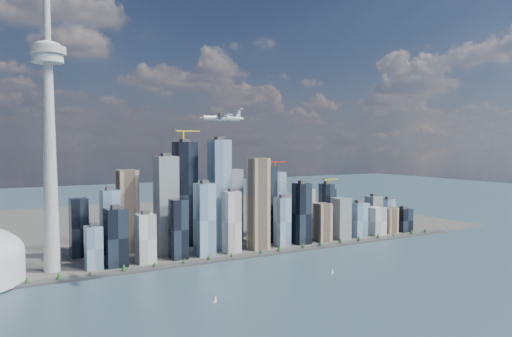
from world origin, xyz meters
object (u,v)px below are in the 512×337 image
airplane (222,117)px  needle_tower (49,126)px  sailboat_west (215,300)px  sailboat_east (332,272)px

airplane → needle_tower: bearing=137.4°
needle_tower → sailboat_west: needle_tower is taller
sailboat_west → needle_tower: bearing=110.5°
needle_tower → airplane: 286.65m
needle_tower → sailboat_east: size_ratio=61.66×
needle_tower → sailboat_east: needle_tower is taller
needle_tower → sailboat_west: 389.10m
airplane → sailboat_east: (177.99, -34.90, -243.93)m
needle_tower → airplane: bearing=-42.4°
needle_tower → sailboat_east: bearing=-30.4°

